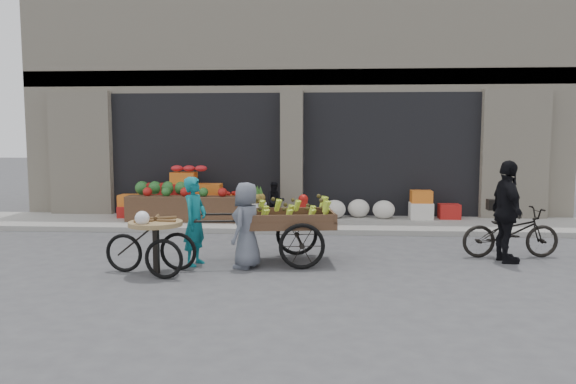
# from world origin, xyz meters

# --- Properties ---
(ground) EXTENTS (80.00, 80.00, 0.00)m
(ground) POSITION_xyz_m (0.00, 0.00, 0.00)
(ground) COLOR #424244
(ground) RESTS_ON ground
(sidewalk) EXTENTS (18.00, 2.20, 0.12)m
(sidewalk) POSITION_xyz_m (0.00, 4.10, 0.06)
(sidewalk) COLOR gray
(sidewalk) RESTS_ON ground
(building) EXTENTS (14.00, 6.45, 7.00)m
(building) POSITION_xyz_m (0.00, 8.03, 3.37)
(building) COLOR beige
(building) RESTS_ON ground
(fruit_display) EXTENTS (3.10, 1.12, 1.24)m
(fruit_display) POSITION_xyz_m (-2.48, 4.38, 0.67)
(fruit_display) COLOR #B31C18
(fruit_display) RESTS_ON sidewalk
(pineapple_bin) EXTENTS (0.52, 0.52, 0.50)m
(pineapple_bin) POSITION_xyz_m (-0.75, 3.60, 0.37)
(pineapple_bin) COLOR silver
(pineapple_bin) RESTS_ON sidewalk
(fire_hydrant) EXTENTS (0.22, 0.22, 0.71)m
(fire_hydrant) POSITION_xyz_m (0.35, 3.55, 0.50)
(fire_hydrant) COLOR #A5140F
(fire_hydrant) RESTS_ON sidewalk
(orange_bucket) EXTENTS (0.32, 0.32, 0.30)m
(orange_bucket) POSITION_xyz_m (0.85, 3.50, 0.27)
(orange_bucket) COLOR orange
(orange_bucket) RESTS_ON sidewalk
(right_bay_goods) EXTENTS (3.35, 0.60, 0.70)m
(right_bay_goods) POSITION_xyz_m (2.61, 4.70, 0.41)
(right_bay_goods) COLOR silver
(right_bay_goods) RESTS_ON sidewalk
(seated_person) EXTENTS (0.51, 0.43, 0.93)m
(seated_person) POSITION_xyz_m (-0.35, 4.20, 0.58)
(seated_person) COLOR black
(seated_person) RESTS_ON sidewalk
(banana_cart) EXTENTS (2.68, 1.36, 1.07)m
(banana_cart) POSITION_xyz_m (0.19, 0.41, 0.78)
(banana_cart) COLOR brown
(banana_cart) RESTS_ON ground
(vendor_woman) EXTENTS (0.48, 0.62, 1.49)m
(vendor_woman) POSITION_xyz_m (-1.32, 0.10, 0.74)
(vendor_woman) COLOR #0F6F78
(vendor_woman) RESTS_ON ground
(tricycle_cart) EXTENTS (1.45, 0.94, 0.95)m
(tricycle_cart) POSITION_xyz_m (-1.79, -0.55, 0.57)
(tricycle_cart) COLOR #9E7F51
(tricycle_cart) RESTS_ON ground
(vendor_grey) EXTENTS (0.63, 0.79, 1.41)m
(vendor_grey) POSITION_xyz_m (-0.43, -0.04, 0.71)
(vendor_grey) COLOR slate
(vendor_grey) RESTS_ON ground
(bicycle) EXTENTS (1.76, 0.75, 0.90)m
(bicycle) POSITION_xyz_m (4.15, 1.06, 0.45)
(bicycle) COLOR black
(bicycle) RESTS_ON ground
(cyclist) EXTENTS (0.52, 1.06, 1.75)m
(cyclist) POSITION_xyz_m (3.95, 0.66, 0.88)
(cyclist) COLOR black
(cyclist) RESTS_ON ground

